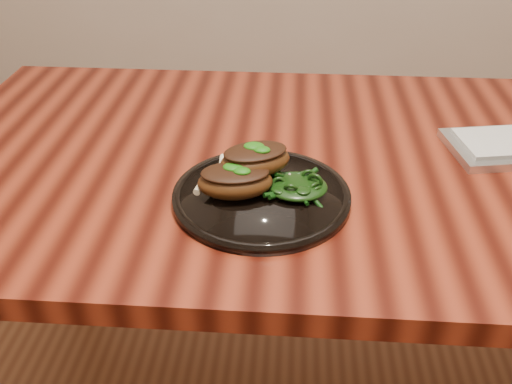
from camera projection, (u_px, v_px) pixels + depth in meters
The scene contains 6 objects.
desk at pixel (357, 195), 1.07m from camera, with size 1.60×0.80×0.75m.
plate at pixel (262, 196), 0.90m from camera, with size 0.28×0.28×0.02m.
lamb_chop_front at pixel (235, 180), 0.88m from camera, with size 0.13×0.09×0.05m.
lamb_chop_back at pixel (255, 159), 0.90m from camera, with size 0.13×0.11×0.05m.
herb_smear at pixel (243, 170), 0.95m from camera, with size 0.08×0.05×0.00m, color #0D4907.
greens_heap at pixel (297, 183), 0.89m from camera, with size 0.10×0.09×0.04m.
Camera 1 is at (-0.13, -0.91, 1.26)m, focal length 40.00 mm.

